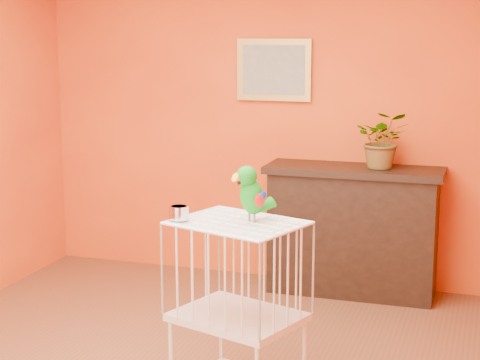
% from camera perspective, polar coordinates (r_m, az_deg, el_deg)
% --- Properties ---
extents(room_shell, '(4.50, 4.50, 4.50)m').
position_cam_1_polar(room_shell, '(4.49, -5.27, 4.32)').
color(room_shell, '#E35915').
rests_on(room_shell, ground).
extents(console_cabinet, '(1.38, 0.49, 1.02)m').
position_cam_1_polar(console_cabinet, '(6.39, 8.00, -3.58)').
color(console_cabinet, black).
rests_on(console_cabinet, ground).
extents(potted_plant, '(0.44, 0.48, 0.34)m').
position_cam_1_polar(potted_plant, '(6.21, 10.09, 2.35)').
color(potted_plant, '#26722D').
rests_on(potted_plant, console_cabinet).
extents(framed_picture, '(0.62, 0.04, 0.50)m').
position_cam_1_polar(framed_picture, '(6.57, 2.42, 7.83)').
color(framed_picture, '#B89A41').
rests_on(framed_picture, room_shell).
extents(birdcage, '(0.80, 0.70, 1.03)m').
position_cam_1_polar(birdcage, '(4.56, -0.17, -9.09)').
color(birdcage, silver).
rests_on(birdcage, ground).
extents(feed_cup, '(0.11, 0.11, 0.08)m').
position_cam_1_polar(feed_cup, '(4.46, -4.37, -2.33)').
color(feed_cup, silver).
rests_on(feed_cup, birdcage).
extents(parrot, '(0.22, 0.25, 0.31)m').
position_cam_1_polar(parrot, '(4.41, 0.83, -0.91)').
color(parrot, '#59544C').
rests_on(parrot, birdcage).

